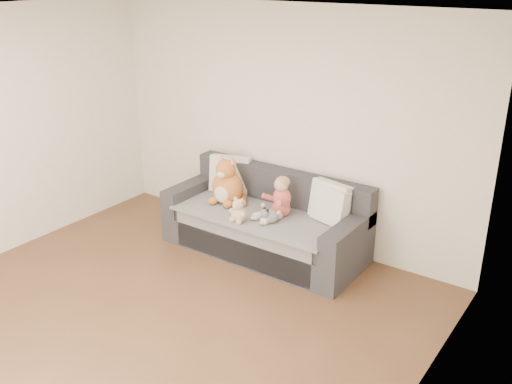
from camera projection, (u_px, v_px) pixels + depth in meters
room_shell at (146, 181)px, 4.64m from camera, size 5.00×5.00×5.00m
sofa at (266, 224)px, 6.21m from camera, size 2.20×0.94×0.85m
cushion_left at (230, 174)px, 6.60m from camera, size 0.51×0.35×0.44m
cushion_right_back at (330, 201)px, 5.87m from camera, size 0.47×0.28×0.42m
cushion_right_front at (330, 205)px, 5.82m from camera, size 0.44×0.27×0.38m
toddler at (279, 200)px, 5.95m from camera, size 0.31×0.45×0.44m
plush_cat at (227, 185)px, 6.30m from camera, size 0.45×0.40×0.56m
teddy_bear at (238, 212)px, 5.85m from camera, size 0.21×0.16×0.27m
plush_cow at (271, 216)px, 5.84m from camera, size 0.15×0.21×0.18m
sippy_cup at (272, 214)px, 5.91m from camera, size 0.11×0.08×0.12m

